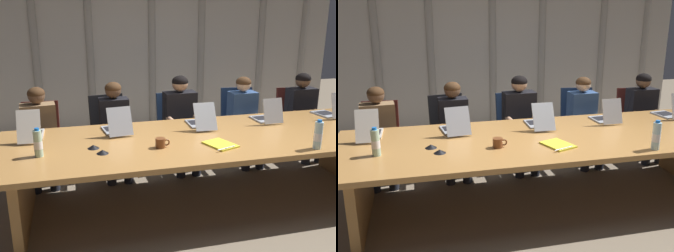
% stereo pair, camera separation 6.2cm
% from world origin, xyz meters
% --- Properties ---
extents(ground_plane, '(12.88, 12.88, 0.00)m').
position_xyz_m(ground_plane, '(0.00, 0.00, 0.00)').
color(ground_plane, '#7F705B').
extents(conference_table, '(4.15, 1.41, 0.74)m').
position_xyz_m(conference_table, '(0.00, 0.00, 0.60)').
color(conference_table, '#B77F42').
rests_on(conference_table, ground_plane).
extents(curtain_backdrop, '(6.44, 0.17, 3.15)m').
position_xyz_m(curtain_backdrop, '(-0.00, 2.75, 1.57)').
color(curtain_backdrop, beige).
rests_on(curtain_backdrop, ground_plane).
extents(laptop_left_end, '(0.22, 0.49, 0.32)m').
position_xyz_m(laptop_left_end, '(-1.74, 0.39, 0.80)').
color(laptop_left_end, beige).
rests_on(laptop_left_end, conference_table).
extents(laptop_left_mid, '(0.30, 0.46, 0.29)m').
position_xyz_m(laptop_left_mid, '(-0.89, 0.37, 0.79)').
color(laptop_left_mid, '#A8ADB7').
rests_on(laptop_left_mid, conference_table).
extents(laptop_center, '(0.25, 0.48, 0.29)m').
position_xyz_m(laptop_center, '(0.03, 0.36, 0.79)').
color(laptop_center, '#A8ADB7').
rests_on(laptop_center, conference_table).
extents(laptop_right_mid, '(0.25, 0.39, 0.29)m').
position_xyz_m(laptop_right_mid, '(0.84, 0.36, 0.79)').
color(laptop_right_mid, '#A8ADB7').
rests_on(laptop_right_mid, conference_table).
extents(laptop_right_end, '(0.27, 0.41, 0.31)m').
position_xyz_m(laptop_right_end, '(1.69, 0.38, 0.80)').
color(laptop_right_end, '#A8ADB7').
rests_on(laptop_right_end, conference_table).
extents(office_chair_left_end, '(0.60, 0.60, 0.90)m').
position_xyz_m(office_chair_left_end, '(-1.71, 1.14, 0.34)').
color(office_chair_left_end, '#511E19').
rests_on(office_chair_left_end, ground_plane).
extents(office_chair_left_mid, '(0.60, 0.60, 0.94)m').
position_xyz_m(office_chair_left_mid, '(-0.88, 1.14, 0.35)').
color(office_chair_left_mid, black).
rests_on(office_chair_left_mid, ground_plane).
extents(office_chair_center, '(0.60, 0.60, 0.93)m').
position_xyz_m(office_chair_center, '(-0.02, 1.14, 0.35)').
color(office_chair_center, navy).
rests_on(office_chair_center, ground_plane).
extents(office_chair_right_mid, '(0.60, 0.61, 0.95)m').
position_xyz_m(office_chair_right_mid, '(0.86, 1.14, 0.35)').
color(office_chair_right_mid, navy).
rests_on(office_chair_right_mid, ground_plane).
extents(office_chair_right_end, '(0.60, 0.61, 0.91)m').
position_xyz_m(office_chair_right_end, '(1.72, 1.14, 0.34)').
color(office_chair_right_end, '#511E19').
rests_on(office_chair_right_end, ground_plane).
extents(person_left_end, '(0.44, 0.57, 1.13)m').
position_xyz_m(person_left_end, '(-1.71, 0.98, 0.64)').
color(person_left_end, olive).
rests_on(person_left_end, ground_plane).
extents(person_left_mid, '(0.36, 0.55, 1.15)m').
position_xyz_m(person_left_mid, '(-0.83, 0.98, 0.65)').
color(person_left_mid, black).
rests_on(person_left_mid, ground_plane).
extents(person_center, '(0.42, 0.55, 1.19)m').
position_xyz_m(person_center, '(0.00, 0.99, 0.68)').
color(person_center, black).
rests_on(person_center, ground_plane).
extents(person_right_mid, '(0.37, 0.55, 1.14)m').
position_xyz_m(person_right_mid, '(0.87, 0.98, 0.65)').
color(person_right_mid, '#335184').
rests_on(person_right_mid, ground_plane).
extents(person_right_end, '(0.39, 0.55, 1.15)m').
position_xyz_m(person_right_end, '(1.74, 0.98, 0.66)').
color(person_right_end, black).
rests_on(person_right_end, ground_plane).
extents(water_bottle_primary, '(0.08, 0.08, 0.28)m').
position_xyz_m(water_bottle_primary, '(0.84, -0.59, 0.86)').
color(water_bottle_primary, silver).
rests_on(water_bottle_primary, conference_table).
extents(water_bottle_secondary, '(0.08, 0.08, 0.26)m').
position_xyz_m(water_bottle_secondary, '(-1.64, -0.16, 0.85)').
color(water_bottle_secondary, '#ADD1B2').
rests_on(water_bottle_secondary, conference_table).
extents(coffee_mug_near, '(0.14, 0.09, 0.09)m').
position_xyz_m(coffee_mug_near, '(-0.55, -0.20, 0.78)').
color(coffee_mug_near, brown).
rests_on(coffee_mug_near, conference_table).
extents(conference_mic_left_side, '(0.11, 0.11, 0.03)m').
position_xyz_m(conference_mic_left_side, '(-1.16, -0.07, 0.75)').
color(conference_mic_left_side, black).
rests_on(conference_mic_left_side, conference_table).
extents(conference_mic_middle, '(0.11, 0.11, 0.03)m').
position_xyz_m(conference_mic_middle, '(-1.09, -0.23, 0.75)').
color(conference_mic_middle, black).
rests_on(conference_mic_middle, conference_table).
extents(spiral_notepad, '(0.31, 0.36, 0.03)m').
position_xyz_m(spiral_notepad, '(0.01, -0.29, 0.74)').
color(spiral_notepad, yellow).
rests_on(spiral_notepad, conference_table).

